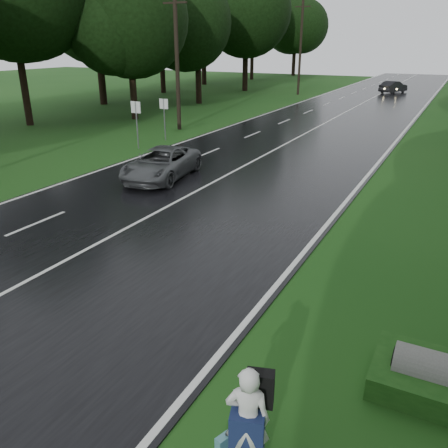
{
  "coord_description": "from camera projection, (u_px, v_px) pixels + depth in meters",
  "views": [
    {
      "loc": [
        9.31,
        -7.91,
        5.78
      ],
      "look_at": [
        3.91,
        2.51,
        1.1
      ],
      "focal_mm": 36.75,
      "sensor_mm": 36.0,
      "label": 1
    }
  ],
  "objects": [
    {
      "name": "utility_pole_far",
      "position": [
        298.0,
        95.0,
        53.66
      ],
      "size": [
        1.8,
        0.28,
        10.39
      ],
      "primitive_type": null,
      "color": "black",
      "rests_on": "ground"
    },
    {
      "name": "tree_left_e",
      "position": [
        199.0,
        103.0,
        46.08
      ],
      "size": [
        7.94,
        7.94,
        12.41
      ],
      "primitive_type": null,
      "color": "black",
      "rests_on": "ground"
    },
    {
      "name": "tree_left_d",
      "position": [
        135.0,
        119.0,
        36.79
      ],
      "size": [
        7.92,
        7.92,
        12.37
      ],
      "primitive_type": null,
      "color": "black",
      "rests_on": "ground"
    },
    {
      "name": "hitchhiker",
      "position": [
        248.0,
        422.0,
        6.44
      ],
      "size": [
        0.73,
        0.69,
        1.74
      ],
      "color": "silver",
      "rests_on": "ground"
    },
    {
      "name": "tree_left_f",
      "position": [
        245.0,
        91.0,
        57.93
      ],
      "size": [
        9.87,
        9.87,
        15.43
      ],
      "primitive_type": null,
      "color": "black",
      "rests_on": "ground"
    },
    {
      "name": "suitcase",
      "position": [
        228.0,
        441.0,
        6.93
      ],
      "size": [
        0.28,
        0.46,
        0.32
      ],
      "primitive_type": "cube",
      "rotation": [
        0.0,
        0.0,
        5.91
      ],
      "color": "teal",
      "rests_on": "ground"
    },
    {
      "name": "road_sign_a",
      "position": [
        139.0,
        149.0,
        26.59
      ],
      "size": [
        0.64,
        0.1,
        2.67
      ],
      "primitive_type": null,
      "color": "white",
      "rests_on": "ground"
    },
    {
      "name": "lane_center",
      "position": [
        296.0,
        139.0,
        29.12
      ],
      "size": [
        0.12,
        140.0,
        0.01
      ],
      "primitive_type": "cube",
      "color": "silver",
      "rests_on": "road"
    },
    {
      "name": "culvert",
      "position": [
        435.0,
        391.0,
        8.14
      ],
      "size": [
        1.53,
        0.76,
        0.76
      ],
      "primitive_type": "cylinder",
      "rotation": [
        0.0,
        1.57,
        0.0
      ],
      "color": "slate",
      "rests_on": "ground"
    },
    {
      "name": "road_sign_b",
      "position": [
        165.0,
        140.0,
        28.87
      ],
      "size": [
        0.61,
        0.1,
        2.54
      ],
      "primitive_type": null,
      "color": "white",
      "rests_on": "ground"
    },
    {
      "name": "utility_pole_mid",
      "position": [
        179.0,
        129.0,
        32.45
      ],
      "size": [
        1.8,
        0.28,
        9.01
      ],
      "primitive_type": null,
      "color": "black",
      "rests_on": "ground"
    },
    {
      "name": "road",
      "position": [
        296.0,
        139.0,
        29.13
      ],
      "size": [
        12.0,
        140.0,
        0.04
      ],
      "primitive_type": "cube",
      "color": "black",
      "rests_on": "ground"
    },
    {
      "name": "grey_car",
      "position": [
        161.0,
        163.0,
        20.49
      ],
      "size": [
        2.9,
        5.08,
        1.33
      ],
      "primitive_type": "imported",
      "rotation": [
        0.0,
        0.0,
        0.15
      ],
      "color": "#484B4D",
      "rests_on": "road"
    },
    {
      "name": "far_car",
      "position": [
        393.0,
        87.0,
        54.97
      ],
      "size": [
        2.91,
        4.39,
        1.37
      ],
      "primitive_type": "imported",
      "rotation": [
        0.0,
        0.0,
        2.75
      ],
      "color": "black",
      "rests_on": "road"
    },
    {
      "name": "ground",
      "position": [
        57.0,
        267.0,
        12.64
      ],
      "size": [
        160.0,
        160.0,
        0.0
      ],
      "primitive_type": "plane",
      "color": "#1C4715",
      "rests_on": "ground"
    }
  ]
}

